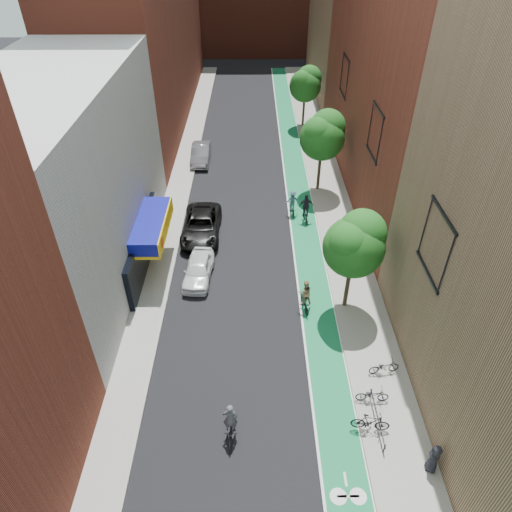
{
  "coord_description": "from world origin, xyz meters",
  "views": [
    {
      "loc": [
        0.21,
        -9.6,
        18.95
      ],
      "look_at": [
        0.38,
        13.01,
        1.5
      ],
      "focal_mm": 32.0,
      "sensor_mm": 36.0,
      "label": 1
    }
  ],
  "objects_px": {
    "cyclist_lead": "(231,426)",
    "pedestrian": "(434,458)",
    "cyclist_lane_mid": "(306,210)",
    "cyclist_lane_far": "(292,204)",
    "parked_car_black": "(201,225)",
    "cyclist_lane_near": "(305,297)",
    "parked_car_silver": "(201,154)",
    "parked_car_white": "(198,269)"
  },
  "relations": [
    {
      "from": "parked_car_white",
      "to": "parked_car_silver",
      "type": "height_order",
      "value": "parked_car_silver"
    },
    {
      "from": "parked_car_black",
      "to": "parked_car_white",
      "type": "bearing_deg",
      "value": -86.87
    },
    {
      "from": "cyclist_lane_mid",
      "to": "pedestrian",
      "type": "distance_m",
      "value": 19.57
    },
    {
      "from": "cyclist_lead",
      "to": "cyclist_lane_mid",
      "type": "distance_m",
      "value": 18.31
    },
    {
      "from": "parked_car_black",
      "to": "pedestrian",
      "type": "xyz_separation_m",
      "value": [
        11.1,
        -17.46,
        0.14
      ]
    },
    {
      "from": "parked_car_silver",
      "to": "cyclist_lead",
      "type": "distance_m",
      "value": 27.99
    },
    {
      "from": "parked_car_black",
      "to": "cyclist_lane_near",
      "type": "bearing_deg",
      "value": -48.34
    },
    {
      "from": "parked_car_silver",
      "to": "cyclist_lane_near",
      "type": "xyz_separation_m",
      "value": [
        7.8,
        -19.56,
        0.08
      ]
    },
    {
      "from": "parked_car_silver",
      "to": "cyclist_lane_mid",
      "type": "bearing_deg",
      "value": -49.31
    },
    {
      "from": "parked_car_silver",
      "to": "cyclist_lane_far",
      "type": "distance_m",
      "value": 12.01
    },
    {
      "from": "cyclist_lead",
      "to": "cyclist_lane_near",
      "type": "distance_m",
      "value": 9.12
    },
    {
      "from": "parked_car_silver",
      "to": "cyclist_lane_far",
      "type": "xyz_separation_m",
      "value": [
        7.8,
        -9.13,
        0.12
      ]
    },
    {
      "from": "parked_car_white",
      "to": "cyclist_lane_far",
      "type": "bearing_deg",
      "value": 53.69
    },
    {
      "from": "pedestrian",
      "to": "parked_car_black",
      "type": "bearing_deg",
      "value": -131.58
    },
    {
      "from": "cyclist_lane_near",
      "to": "cyclist_lane_far",
      "type": "relative_size",
      "value": 1.03
    },
    {
      "from": "parked_car_white",
      "to": "cyclist_lane_mid",
      "type": "distance_m",
      "value": 9.96
    },
    {
      "from": "parked_car_black",
      "to": "parked_car_silver",
      "type": "distance_m",
      "value": 11.98
    },
    {
      "from": "cyclist_lane_near",
      "to": "parked_car_black",
      "type": "bearing_deg",
      "value": -56.88
    },
    {
      "from": "parked_car_white",
      "to": "cyclist_lane_near",
      "type": "bearing_deg",
      "value": -19.43
    },
    {
      "from": "cyclist_lane_mid",
      "to": "pedestrian",
      "type": "height_order",
      "value": "cyclist_lane_mid"
    },
    {
      "from": "parked_car_black",
      "to": "cyclist_lane_near",
      "type": "distance_m",
      "value": 10.15
    },
    {
      "from": "parked_car_black",
      "to": "cyclist_lead",
      "type": "relative_size",
      "value": 2.68
    },
    {
      "from": "cyclist_lead",
      "to": "pedestrian",
      "type": "xyz_separation_m",
      "value": [
        8.43,
        -1.65,
        0.21
      ]
    },
    {
      "from": "cyclist_lane_far",
      "to": "pedestrian",
      "type": "xyz_separation_m",
      "value": [
        4.4,
        -20.26,
        0.04
      ]
    },
    {
      "from": "cyclist_lead",
      "to": "cyclist_lane_near",
      "type": "relative_size",
      "value": 1.06
    },
    {
      "from": "parked_car_black",
      "to": "parked_car_silver",
      "type": "relative_size",
      "value": 1.24
    },
    {
      "from": "parked_car_silver",
      "to": "cyclist_lane_near",
      "type": "relative_size",
      "value": 2.29
    },
    {
      "from": "parked_car_white",
      "to": "cyclist_lane_near",
      "type": "height_order",
      "value": "cyclist_lane_near"
    },
    {
      "from": "parked_car_white",
      "to": "cyclist_lane_far",
      "type": "distance_m",
      "value": 10.01
    },
    {
      "from": "parked_car_silver",
      "to": "cyclist_lane_far",
      "type": "relative_size",
      "value": 2.35
    },
    {
      "from": "cyclist_lead",
      "to": "cyclist_lane_near",
      "type": "xyz_separation_m",
      "value": [
        4.03,
        8.18,
        0.12
      ]
    },
    {
      "from": "pedestrian",
      "to": "parked_car_white",
      "type": "bearing_deg",
      "value": -123.31
    },
    {
      "from": "cyclist_lane_near",
      "to": "pedestrian",
      "type": "xyz_separation_m",
      "value": [
        4.4,
        -9.83,
        0.09
      ]
    },
    {
      "from": "pedestrian",
      "to": "cyclist_lane_near",
      "type": "bearing_deg",
      "value": -139.92
    },
    {
      "from": "cyclist_lane_near",
      "to": "cyclist_lane_far",
      "type": "distance_m",
      "value": 10.43
    },
    {
      "from": "cyclist_lead",
      "to": "cyclist_lane_far",
      "type": "bearing_deg",
      "value": -100.56
    },
    {
      "from": "cyclist_lead",
      "to": "cyclist_lane_far",
      "type": "distance_m",
      "value": 19.04
    },
    {
      "from": "parked_car_black",
      "to": "cyclist_lane_far",
      "type": "relative_size",
      "value": 2.91
    },
    {
      "from": "cyclist_lane_mid",
      "to": "pedestrian",
      "type": "relative_size",
      "value": 1.42
    },
    {
      "from": "parked_car_white",
      "to": "cyclist_lane_far",
      "type": "xyz_separation_m",
      "value": [
        6.47,
        7.64,
        0.18
      ]
    },
    {
      "from": "cyclist_lane_far",
      "to": "pedestrian",
      "type": "height_order",
      "value": "cyclist_lane_far"
    },
    {
      "from": "cyclist_lead",
      "to": "cyclist_lane_mid",
      "type": "relative_size",
      "value": 0.97
    }
  ]
}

